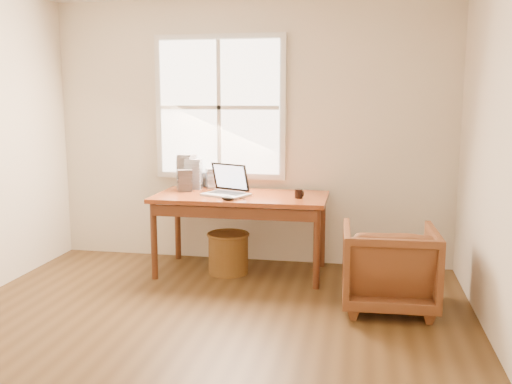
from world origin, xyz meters
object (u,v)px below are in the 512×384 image
(coffee_mug, at_px, (299,194))
(desk, at_px, (241,197))
(armchair, at_px, (389,267))
(wicker_stool, at_px, (228,254))
(cd_stack_a, at_px, (194,174))
(laptop, at_px, (226,178))

(coffee_mug, bearing_deg, desk, 173.04)
(armchair, bearing_deg, wicker_stool, -26.52)
(armchair, distance_m, wicker_stool, 1.60)
(cd_stack_a, bearing_deg, desk, -25.06)
(armchair, height_order, coffee_mug, coffee_mug)
(wicker_stool, height_order, coffee_mug, coffee_mug)
(desk, xyz_separation_m, armchair, (1.34, -0.69, -0.40))
(wicker_stool, relative_size, coffee_mug, 4.60)
(laptop, bearing_deg, desk, 55.77)
(cd_stack_a, bearing_deg, coffee_mug, -16.67)
(laptop, bearing_deg, wicker_stool, 102.08)
(armchair, relative_size, cd_stack_a, 2.45)
(cd_stack_a, bearing_deg, laptop, -38.65)
(coffee_mug, height_order, cd_stack_a, cd_stack_a)
(armchair, bearing_deg, laptop, -25.18)
(laptop, bearing_deg, cd_stack_a, 165.51)
(desk, bearing_deg, armchair, -27.49)
(laptop, distance_m, coffee_mug, 0.69)
(desk, distance_m, laptop, 0.24)
(desk, relative_size, cd_stack_a, 5.32)
(armchair, distance_m, cd_stack_a, 2.17)
(armchair, relative_size, laptop, 1.57)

